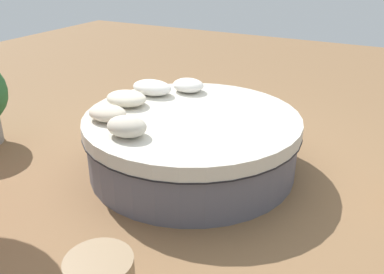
# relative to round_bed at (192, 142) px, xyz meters

# --- Properties ---
(ground_plane) EXTENTS (16.00, 16.00, 0.00)m
(ground_plane) POSITION_rel_round_bed_xyz_m (0.00, 0.00, -0.34)
(ground_plane) COLOR olive
(round_bed) EXTENTS (2.43, 2.43, 0.67)m
(round_bed) POSITION_rel_round_bed_xyz_m (0.00, 0.00, 0.00)
(round_bed) COLOR #595966
(round_bed) RESTS_ON ground_plane
(throw_pillow_0) EXTENTS (0.41, 0.35, 0.17)m
(throw_pillow_0) POSITION_rel_round_bed_xyz_m (0.43, -0.71, 0.41)
(throw_pillow_0) COLOR white
(throw_pillow_0) RESTS_ON round_bed
(throw_pillow_1) EXTENTS (0.53, 0.35, 0.18)m
(throw_pillow_1) POSITION_rel_round_bed_xyz_m (0.78, -0.40, 0.42)
(throw_pillow_1) COLOR white
(throw_pillow_1) RESTS_ON round_bed
(throw_pillow_2) EXTENTS (0.50, 0.40, 0.17)m
(throw_pillow_2) POSITION_rel_round_bed_xyz_m (0.84, 0.07, 0.41)
(throw_pillow_2) COLOR beige
(throw_pillow_2) RESTS_ON round_bed
(throw_pillow_3) EXTENTS (0.44, 0.34, 0.16)m
(throw_pillow_3) POSITION_rel_round_bed_xyz_m (0.74, 0.55, 0.41)
(throw_pillow_3) COLOR beige
(throw_pillow_3) RESTS_ON round_bed
(throw_pillow_4) EXTENTS (0.42, 0.33, 0.20)m
(throw_pillow_4) POSITION_rel_round_bed_xyz_m (0.31, 0.79, 0.43)
(throw_pillow_4) COLOR beige
(throw_pillow_4) RESTS_ON round_bed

